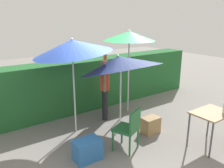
{
  "coord_description": "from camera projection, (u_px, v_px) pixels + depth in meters",
  "views": [
    {
      "loc": [
        -3.03,
        -4.0,
        2.62
      ],
      "look_at": [
        0.0,
        0.3,
        1.1
      ],
      "focal_mm": 36.82,
      "sensor_mm": 36.0,
      "label": 1
    }
  ],
  "objects": [
    {
      "name": "hedge_row",
      "position": [
        83.0,
        85.0,
        6.75
      ],
      "size": [
        8.0,
        0.7,
        1.46
      ],
      "primitive_type": "cube",
      "color": "#23602D",
      "rests_on": "ground_plane"
    },
    {
      "name": "chair_plastic",
      "position": [
        129.0,
        128.0,
        4.58
      ],
      "size": [
        0.58,
        0.58,
        0.89
      ],
      "color": "#236633",
      "rests_on": "ground_plane"
    },
    {
      "name": "ground_plane",
      "position": [
        119.0,
        130.0,
        5.54
      ],
      "size": [
        24.0,
        24.0,
        0.0
      ],
      "primitive_type": "plane",
      "color": "gray"
    },
    {
      "name": "folding_table",
      "position": [
        212.0,
        117.0,
        4.69
      ],
      "size": [
        0.8,
        0.6,
        0.78
      ],
      "color": "#4C4C51",
      "rests_on": "ground_plane"
    },
    {
      "name": "umbrella_rainbow",
      "position": [
        119.0,
        63.0,
        5.16
      ],
      "size": [
        1.92,
        1.92,
        2.07
      ],
      "color": "silver",
      "rests_on": "ground_plane"
    },
    {
      "name": "crate_cardboard",
      "position": [
        150.0,
        125.0,
        5.4
      ],
      "size": [
        0.42,
        0.29,
        0.38
      ],
      "primitive_type": "cube",
      "color": "#9E7A4C",
      "rests_on": "ground_plane"
    },
    {
      "name": "umbrella_yellow",
      "position": [
        72.0,
        47.0,
        4.95
      ],
      "size": [
        1.75,
        1.73,
        2.29
      ],
      "color": "silver",
      "rests_on": "ground_plane"
    },
    {
      "name": "person_vendor",
      "position": [
        105.0,
        85.0,
        6.02
      ],
      "size": [
        0.4,
        0.5,
        1.88
      ],
      "color": "black",
      "rests_on": "ground_plane"
    },
    {
      "name": "umbrella_orange",
      "position": [
        129.0,
        36.0,
        6.11
      ],
      "size": [
        1.4,
        1.4,
        2.32
      ],
      "color": "silver",
      "rests_on": "ground_plane"
    },
    {
      "name": "cooler_box",
      "position": [
        87.0,
        150.0,
        4.37
      ],
      "size": [
        0.51,
        0.34,
        0.41
      ],
      "primitive_type": "cube",
      "color": "#2D6BB7",
      "rests_on": "ground_plane"
    }
  ]
}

